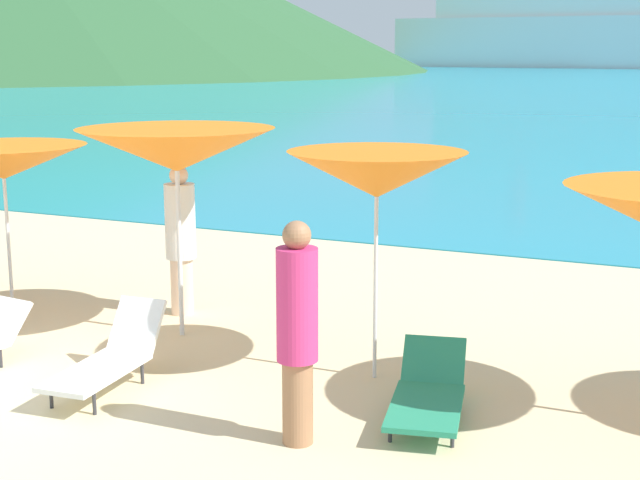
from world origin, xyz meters
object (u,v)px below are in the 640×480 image
(umbrella_4, at_px, (3,162))
(cruise_ship, at_px, (568,10))
(umbrella_5, at_px, (176,150))
(beachgoer_0, at_px, (297,327))
(lounge_chair_7, at_px, (428,393))
(lounge_chair_1, at_px, (109,357))
(umbrella_6, at_px, (377,175))
(beachgoer_2, at_px, (181,237))

(umbrella_4, bearing_deg, cruise_ship, 97.27)
(umbrella_4, height_order, umbrella_5, umbrella_5)
(umbrella_4, bearing_deg, beachgoer_0, -23.38)
(lounge_chair_7, xyz_separation_m, cruise_ship, (-25.14, 151.62, 9.04))
(lounge_chair_7, bearing_deg, lounge_chair_1, 177.80)
(lounge_chair_1, xyz_separation_m, beachgoer_0, (2.24, -0.40, 0.70))
(lounge_chair_1, distance_m, cruise_ship, 154.02)
(beachgoer_0, bearing_deg, umbrella_6, -36.29)
(umbrella_5, relative_size, lounge_chair_1, 1.49)
(umbrella_6, distance_m, beachgoer_2, 3.44)
(umbrella_4, relative_size, beachgoer_2, 1.18)
(umbrella_4, relative_size, lounge_chair_7, 1.38)
(beachgoer_0, bearing_deg, lounge_chair_1, 44.16)
(lounge_chair_1, bearing_deg, umbrella_4, 143.16)
(umbrella_5, distance_m, umbrella_6, 2.60)
(umbrella_5, relative_size, beachgoer_0, 1.26)
(umbrella_6, bearing_deg, umbrella_5, 170.91)
(umbrella_6, height_order, lounge_chair_1, umbrella_6)
(umbrella_4, xyz_separation_m, umbrella_6, (5.14, -0.45, 0.18))
(umbrella_5, bearing_deg, lounge_chair_7, -19.91)
(beachgoer_0, bearing_deg, umbrella_5, 13.71)
(umbrella_5, bearing_deg, beachgoer_0, -40.53)
(beachgoer_2, bearing_deg, umbrella_4, -170.42)
(beachgoer_0, relative_size, cruise_ship, 0.03)
(lounge_chair_7, bearing_deg, umbrella_6, 123.10)
(umbrella_5, height_order, cruise_ship, cruise_ship)
(beachgoer_0, bearing_deg, cruise_ship, -26.70)
(umbrella_4, xyz_separation_m, beachgoer_2, (2.10, 0.73, -0.91))
(umbrella_4, height_order, lounge_chair_1, umbrella_4)
(umbrella_5, xyz_separation_m, umbrella_6, (2.56, -0.41, -0.09))
(umbrella_6, relative_size, lounge_chair_7, 1.45)
(lounge_chair_1, distance_m, beachgoer_2, 2.74)
(umbrella_6, relative_size, beachgoer_0, 1.20)
(umbrella_5, xyz_separation_m, beachgoer_2, (-0.48, 0.77, -1.18))
(beachgoer_0, distance_m, beachgoer_2, 4.22)
(umbrella_6, height_order, cruise_ship, cruise_ship)
(umbrella_5, xyz_separation_m, cruise_ship, (-21.75, 150.39, 7.12))
(lounge_chair_1, relative_size, beachgoer_0, 0.84)
(umbrella_4, height_order, beachgoer_2, umbrella_4)
(umbrella_6, height_order, beachgoer_0, umbrella_6)
(umbrella_5, relative_size, cruise_ship, 0.04)
(beachgoer_0, bearing_deg, lounge_chair_7, -77.52)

